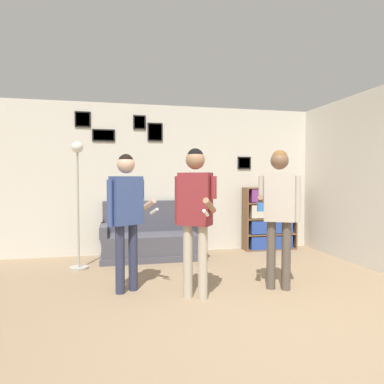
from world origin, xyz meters
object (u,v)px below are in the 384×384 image
object	(u,v)px
bookshelf	(270,219)
person_player_foreground_left	(126,208)
person_watcher_holding_cup	(279,204)
floor_lamp	(78,190)
person_player_foreground_center	(195,206)
bottle_on_floor	(132,263)
drinking_cup	(275,185)
couch	(153,240)

from	to	relation	value
bookshelf	person_player_foreground_left	bearing A→B (deg)	-145.20
person_watcher_holding_cup	person_player_foreground_left	bearing A→B (deg)	170.46
floor_lamp	person_player_foreground_center	distance (m)	2.16
person_player_foreground_left	person_watcher_holding_cup	xyz separation A→B (m)	(1.83, -0.31, 0.04)
person_watcher_holding_cup	bottle_on_floor	bearing A→B (deg)	142.98
drinking_cup	bottle_on_floor	bearing A→B (deg)	-161.64
person_player_foreground_left	bottle_on_floor	xyz separation A→B (m)	(0.10, 1.00, -0.92)
person_player_foreground_left	drinking_cup	distance (m)	3.45
floor_lamp	drinking_cup	world-z (taller)	floor_lamp
person_player_foreground_left	bottle_on_floor	distance (m)	1.36
bookshelf	person_watcher_holding_cup	xyz separation A→B (m)	(-0.93, -2.22, 0.46)
floor_lamp	drinking_cup	distance (m)	3.61
bookshelf	floor_lamp	bearing A→B (deg)	-168.65
person_player_foreground_center	drinking_cup	world-z (taller)	person_player_foreground_center
floor_lamp	person_player_foreground_center	size ratio (longest dim) A/B	1.12
couch	person_watcher_holding_cup	bearing A→B (deg)	-56.61
floor_lamp	couch	bearing A→B (deg)	23.20
floor_lamp	person_watcher_holding_cup	size ratio (longest dim) A/B	1.12
person_player_foreground_left	floor_lamp	bearing A→B (deg)	119.02
couch	floor_lamp	world-z (taller)	floor_lamp
person_player_foreground_left	person_player_foreground_center	size ratio (longest dim) A/B	0.97
bottle_on_floor	person_player_foreground_center	bearing A→B (deg)	-64.65
couch	floor_lamp	bearing A→B (deg)	-156.80
floor_lamp	person_player_foreground_center	world-z (taller)	floor_lamp
person_player_foreground_left	bottle_on_floor	world-z (taller)	person_player_foreground_left
floor_lamp	person_player_foreground_center	bearing A→B (deg)	-48.38
floor_lamp	person_watcher_holding_cup	distance (m)	2.94
bookshelf	person_player_foreground_center	xyz separation A→B (m)	(-2.00, -2.30, 0.46)
bookshelf	person_player_foreground_left	world-z (taller)	person_player_foreground_left
bookshelf	drinking_cup	size ratio (longest dim) A/B	12.68
couch	floor_lamp	distance (m)	1.55
bottle_on_floor	couch	bearing A→B (deg)	61.87
person_player_foreground_center	bottle_on_floor	world-z (taller)	person_player_foreground_center
floor_lamp	bookshelf	bearing A→B (deg)	11.35
bookshelf	person_player_foreground_left	size ratio (longest dim) A/B	0.72
bookshelf	person_player_foreground_center	bearing A→B (deg)	-130.96
person_player_foreground_left	person_watcher_holding_cup	size ratio (longest dim) A/B	0.97
bookshelf	drinking_cup	xyz separation A→B (m)	(0.11, 0.00, 0.65)
couch	bottle_on_floor	bearing A→B (deg)	-118.13
floor_lamp	drinking_cup	size ratio (longest dim) A/B	20.36
bookshelf	person_player_foreground_center	world-z (taller)	person_player_foreground_center
person_player_foreground_left	bottle_on_floor	size ratio (longest dim) A/B	6.73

